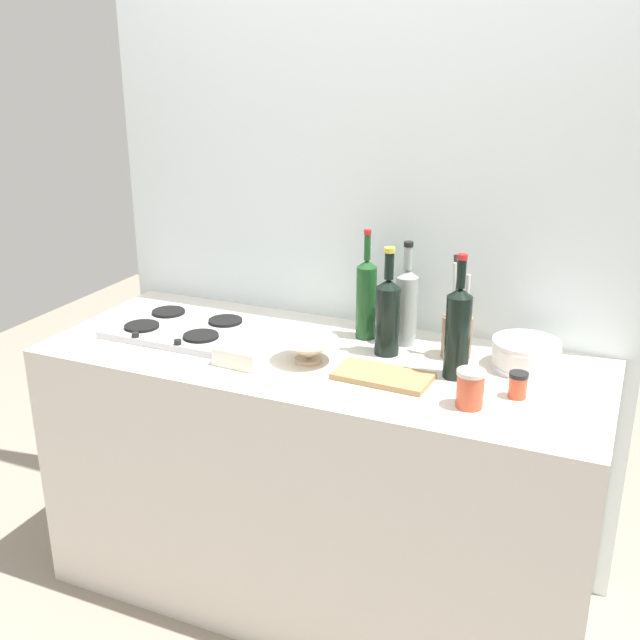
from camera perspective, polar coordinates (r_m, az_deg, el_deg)
ground_plane at (r=2.91m, az=0.00°, el=-19.27°), size 6.00×6.00×0.00m
counter_block at (r=2.64m, az=0.00°, el=-11.69°), size 1.80×0.70×0.90m
backsplash_panel at (r=2.67m, az=3.29°, el=7.55°), size 1.90×0.06×2.53m
stovetop_hob at (r=2.68m, az=-10.11°, el=-0.55°), size 0.47×0.36×0.04m
plate_stack at (r=2.41m, az=15.15°, el=-2.51°), size 0.21×0.21×0.09m
wine_bottle_leftmost at (r=2.54m, az=3.48°, el=1.70°), size 0.07×0.07×0.37m
wine_bottle_mid_left at (r=2.50m, az=6.45°, el=1.15°), size 0.07×0.07×0.35m
wine_bottle_mid_right at (r=2.27m, az=10.25°, el=-0.78°), size 0.08×0.08×0.38m
wine_bottle_rightmost at (r=2.41m, az=5.08°, el=0.45°), size 0.08×0.08×0.35m
mixing_bowl at (r=2.38m, az=-0.89°, el=-2.21°), size 0.19×0.19×0.07m
butter_dish at (r=2.37m, az=-5.95°, el=-2.68°), size 0.15×0.10×0.06m
utensil_crock at (r=2.44m, az=10.19°, el=-1.01°), size 0.09×0.09×0.33m
condiment_jar_front at (r=2.12m, az=11.15°, el=-5.05°), size 0.08×0.08×0.11m
condiment_jar_rear at (r=2.21m, az=14.57°, el=-4.72°), size 0.05×0.05×0.08m
cutting_board at (r=2.28m, az=4.72°, el=-4.19°), size 0.29×0.16×0.02m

